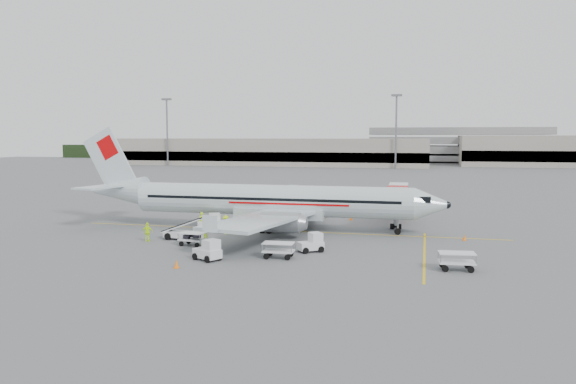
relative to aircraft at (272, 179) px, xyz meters
name	(u,v)px	position (x,y,z in m)	size (l,w,h in m)	color
ground	(283,231)	(1.36, -0.52, -5.21)	(360.00, 360.00, 0.00)	#56595B
stripe_lead	(283,231)	(1.36, -0.52, -5.21)	(44.00, 0.20, 0.01)	yellow
stripe_cross	(424,254)	(15.36, -8.52, -5.21)	(0.20, 20.00, 0.01)	yellow
terminal_west	(264,152)	(-38.64, 129.48, -0.71)	(110.00, 22.00, 9.00)	gray
parking_garage	(457,144)	(26.36, 159.48, 1.79)	(62.00, 24.00, 14.00)	slate
treeline	(390,153)	(1.36, 174.48, -2.21)	(300.00, 3.00, 6.00)	black
mast_west	(167,133)	(-68.64, 117.48, 5.79)	(3.20, 1.20, 22.00)	slate
mast_center	(396,132)	(6.36, 117.48, 5.79)	(3.20, 1.20, 22.00)	slate
aircraft	(272,179)	(0.00, 0.00, 0.00)	(37.82, 29.64, 10.43)	silver
jet_bridge	(398,204)	(12.30, 8.91, -3.20)	(2.88, 15.36, 4.03)	silver
belt_loader	(185,225)	(-6.38, -7.35, -3.85)	(5.02, 1.88, 2.72)	silver
tug_fore	(310,242)	(6.12, -10.08, -4.42)	(2.06, 1.18, 1.60)	silver
tug_mid	(207,250)	(-1.03, -15.09, -4.38)	(2.16, 1.24, 1.67)	silver
tug_aft	(209,222)	(-5.87, -2.52, -4.30)	(2.36, 1.35, 1.82)	silver
cart_loaded_a	(219,226)	(-4.82, -2.52, -4.67)	(2.07, 1.23, 1.08)	silver
cart_loaded_b	(193,239)	(-4.47, -9.95, -4.62)	(2.27, 1.35, 1.19)	silver
cart_empty_a	(279,250)	(4.17, -13.07, -4.58)	(2.43, 1.44, 1.27)	silver
cart_empty_b	(457,261)	(17.61, -13.95, -4.55)	(2.53, 1.50, 1.32)	silver
cone_nose	(464,237)	(18.92, -1.61, -4.91)	(0.38, 0.38, 0.61)	orange
cone_port	(351,217)	(7.07, 8.54, -4.88)	(0.41, 0.41, 0.67)	orange
cone_stbd	(176,264)	(-2.21, -18.12, -4.88)	(0.41, 0.41, 0.66)	orange
crew_a	(202,221)	(-6.87, -2.02, -4.28)	(0.68, 0.45, 1.87)	#B7E50E
crew_b	(204,230)	(-4.48, -7.34, -4.26)	(0.93, 0.72, 1.91)	#B7E50E
crew_c	(226,225)	(-3.73, -3.55, -4.30)	(1.19, 0.68, 1.83)	#B7E50E
crew_d	(148,232)	(-9.28, -9.09, -4.34)	(1.03, 0.43, 1.75)	#B7E50E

